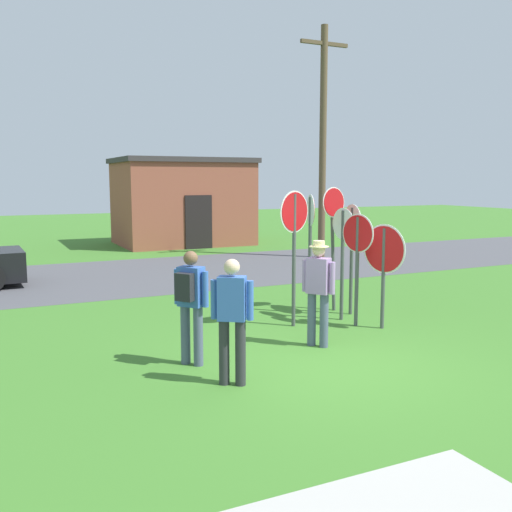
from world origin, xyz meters
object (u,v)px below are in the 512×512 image
(stop_sign_center_cluster, at_px, (294,234))
(person_on_left, at_px, (190,299))
(stop_sign_tallest, at_px, (357,250))
(stop_sign_rear_right, at_px, (352,239))
(person_with_sunhat, at_px, (318,287))
(stop_sign_leaning_left, at_px, (384,258))
(stop_sign_leaning_right, at_px, (333,229))
(utility_pole, at_px, (323,139))
(stop_sign_far_back, at_px, (310,235))
(person_in_blue, at_px, (232,315))
(stop_sign_rear_left, at_px, (343,246))

(stop_sign_center_cluster, distance_m, person_on_left, 2.89)
(stop_sign_tallest, xyz_separation_m, stop_sign_rear_right, (0.45, 0.81, 0.11))
(person_with_sunhat, bearing_deg, stop_sign_rear_right, 42.39)
(stop_sign_leaning_left, height_order, person_with_sunhat, stop_sign_leaning_left)
(stop_sign_leaning_right, relative_size, stop_sign_tallest, 1.22)
(stop_sign_leaning_right, distance_m, person_on_left, 4.46)
(utility_pole, distance_m, person_with_sunhat, 11.28)
(stop_sign_leaning_right, relative_size, person_on_left, 1.51)
(stop_sign_far_back, xyz_separation_m, stop_sign_tallest, (0.27, -1.23, -0.19))
(stop_sign_leaning_right, xyz_separation_m, stop_sign_rear_right, (0.12, -0.50, -0.16))
(stop_sign_center_cluster, xyz_separation_m, person_in_blue, (-2.24, -2.33, -0.77))
(utility_pole, bearing_deg, person_in_blue, -127.25)
(utility_pole, xyz_separation_m, stop_sign_leaning_left, (-4.14, -8.71, -2.79))
(stop_sign_rear_left, xyz_separation_m, person_in_blue, (-3.32, -2.36, -0.49))
(stop_sign_far_back, distance_m, stop_sign_tallest, 1.27)
(stop_sign_rear_left, height_order, person_with_sunhat, stop_sign_rear_left)
(stop_sign_leaning_right, height_order, stop_sign_leaning_left, stop_sign_leaning_right)
(stop_sign_center_cluster, bearing_deg, stop_sign_rear_left, 1.43)
(stop_sign_far_back, height_order, person_with_sunhat, stop_sign_far_back)
(stop_sign_far_back, height_order, stop_sign_rear_right, stop_sign_far_back)
(stop_sign_rear_left, xyz_separation_m, stop_sign_leaning_left, (0.30, -0.87, -0.15))
(stop_sign_rear_left, relative_size, stop_sign_far_back, 0.90)
(stop_sign_center_cluster, distance_m, stop_sign_rear_right, 1.56)
(utility_pole, bearing_deg, stop_sign_rear_right, -118.02)
(stop_sign_far_back, relative_size, person_in_blue, 1.43)
(stop_sign_tallest, height_order, stop_sign_rear_right, stop_sign_rear_right)
(stop_sign_tallest, bearing_deg, stop_sign_rear_right, 61.06)
(stop_sign_leaning_left, bearing_deg, person_in_blue, -157.65)
(stop_sign_leaning_left, bearing_deg, person_with_sunhat, -164.60)
(stop_sign_leaning_left, relative_size, stop_sign_rear_right, 0.86)
(person_with_sunhat, distance_m, person_in_blue, 2.21)
(stop_sign_rear_left, bearing_deg, stop_sign_leaning_right, 69.28)
(utility_pole, height_order, stop_sign_rear_right, utility_pole)
(stop_sign_rear_left, relative_size, person_in_blue, 1.29)
(stop_sign_leaning_right, relative_size, stop_sign_far_back, 1.06)
(stop_sign_leaning_left, relative_size, person_with_sunhat, 1.10)
(person_with_sunhat, relative_size, person_on_left, 1.03)
(stop_sign_rear_left, xyz_separation_m, stop_sign_center_cluster, (-1.08, -0.03, 0.28))
(person_in_blue, bearing_deg, stop_sign_far_back, 45.53)
(person_on_left, bearing_deg, stop_sign_leaning_left, 7.04)
(stop_sign_leaning_right, xyz_separation_m, person_in_blue, (-3.62, -3.16, -0.74))
(stop_sign_far_back, bearing_deg, person_on_left, -147.49)
(utility_pole, xyz_separation_m, stop_sign_tallest, (-4.46, -8.34, -2.67))
(stop_sign_rear_right, distance_m, person_on_left, 4.33)
(person_with_sunhat, xyz_separation_m, person_in_blue, (-1.96, -1.03, -0.03))
(stop_sign_center_cluster, height_order, person_in_blue, stop_sign_center_cluster)
(stop_sign_rear_right, distance_m, person_with_sunhat, 2.48)
(stop_sign_leaning_right, height_order, person_on_left, stop_sign_leaning_right)
(stop_sign_far_back, xyz_separation_m, stop_sign_center_cluster, (-0.79, -0.76, 0.11))
(stop_sign_rear_left, xyz_separation_m, stop_sign_rear_right, (0.43, 0.31, 0.09))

